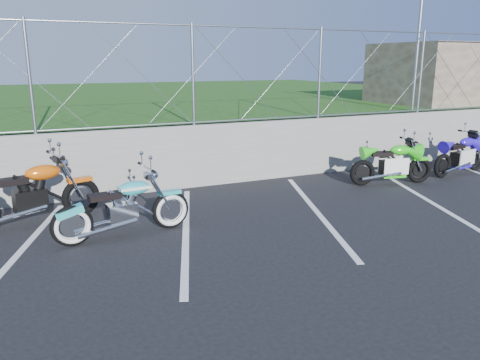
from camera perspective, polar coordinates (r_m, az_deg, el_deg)
name	(u,v)px	position (r m, az deg, el deg)	size (l,w,h in m)	color
ground	(208,254)	(6.53, -3.95, -8.94)	(90.00, 90.00, 0.00)	black
retaining_wall	(147,160)	(9.57, -11.22, 2.44)	(30.00, 0.22, 1.30)	slate
grass_field	(89,112)	(19.35, -17.95, 7.93)	(30.00, 20.00, 1.30)	#1D4612
stone_building	(457,73)	(16.77, 24.98, 11.74)	(5.00, 3.00, 1.80)	brown
chain_link_fence	(143,76)	(9.37, -11.72, 12.35)	(28.00, 0.03, 2.00)	gray
sign_pole	(417,52)	(13.27, 20.78, 14.40)	(0.08, 0.08, 3.00)	gray
parking_lines	(255,220)	(7.82, 1.83, -4.88)	(18.29, 4.31, 0.01)	silver
cruiser_turquoise	(125,210)	(7.19, -13.85, -3.55)	(2.09, 0.66, 1.04)	black
naked_orange	(33,196)	(8.16, -23.89, -1.84)	(2.19, 0.82, 1.11)	black
sportbike_green	(393,165)	(10.49, 18.11, 1.73)	(1.83, 0.68, 0.96)	black
sportbike_blue	(461,156)	(12.04, 25.39, 2.62)	(1.87, 0.67, 0.97)	black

